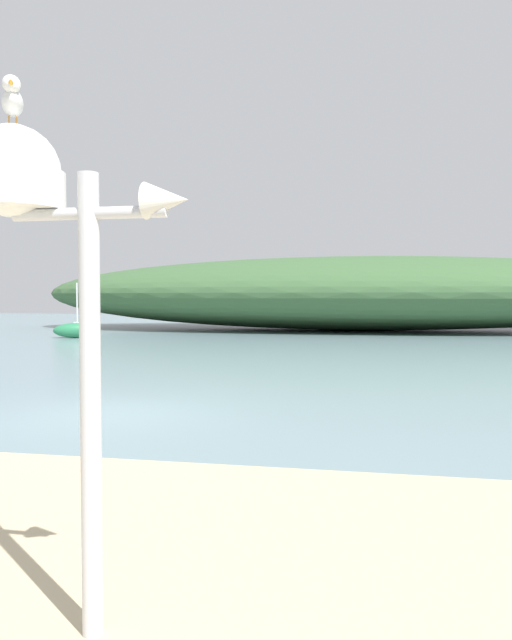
# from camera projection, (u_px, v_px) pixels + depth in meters

# --- Properties ---
(ground_plane) EXTENTS (120.00, 120.00, 0.00)m
(ground_plane) POSITION_uv_depth(u_px,v_px,m) (107.00, 414.00, 10.99)
(ground_plane) COLOR gray
(distant_hill) EXTENTS (42.90, 14.10, 4.79)m
(distant_hill) POSITION_uv_depth(u_px,v_px,m) (355.00, 293.00, 39.07)
(distant_hill) COLOR #3D6038
(distant_hill) RESTS_ON ground
(mast_structure) EXTENTS (1.35, 0.58, 2.96)m
(mast_structure) POSITION_uv_depth(u_px,v_px,m) (31.00, 210.00, 3.43)
(mast_structure) COLOR silver
(mast_structure) RESTS_ON beach_sand
(seagull_on_radar) EXTENTS (0.24, 0.33, 0.24)m
(seagull_on_radar) POSITION_uv_depth(u_px,v_px,m) (12.00, 100.00, 3.41)
(seagull_on_radar) COLOR orange
(seagull_on_radar) RESTS_ON mast_structure
(sailboat_far_left) EXTENTS (2.54, 1.84, 2.90)m
(sailboat_far_left) POSITION_uv_depth(u_px,v_px,m) (77.00, 330.00, 31.31)
(sailboat_far_left) COLOR #287A4C
(sailboat_far_left) RESTS_ON ground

